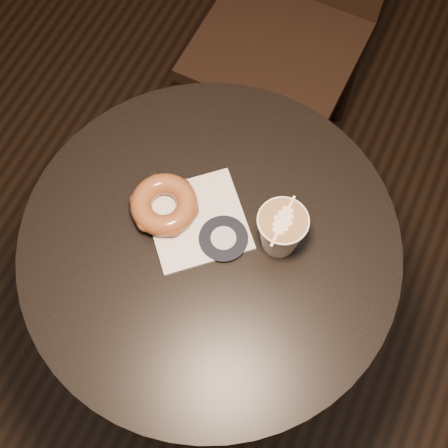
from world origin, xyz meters
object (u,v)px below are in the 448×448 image
object	(u,v)px
cafe_table	(212,277)
pastry_bag	(197,220)
doughnut	(164,204)
latte_cup	(281,231)

from	to	relation	value
cafe_table	pastry_bag	distance (m)	0.21
cafe_table	pastry_bag	xyz separation A→B (m)	(-0.04, 0.03, 0.20)
cafe_table	doughnut	size ratio (longest dim) A/B	6.06
pastry_bag	doughnut	distance (m)	0.07
cafe_table	pastry_bag	size ratio (longest dim) A/B	4.39
pastry_bag	doughnut	xyz separation A→B (m)	(-0.06, -0.01, 0.02)
cafe_table	doughnut	bearing A→B (deg)	167.85
cafe_table	latte_cup	size ratio (longest dim) A/B	7.57
doughnut	latte_cup	bearing A→B (deg)	8.47
pastry_bag	doughnut	bearing A→B (deg)	142.98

